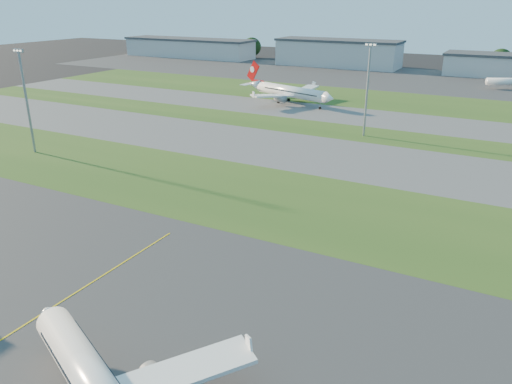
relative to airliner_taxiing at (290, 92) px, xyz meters
The scene contains 16 objects.
grass_strip_a 92.26m from the airliner_taxiing, 75.29° to the right, with size 300.00×34.00×0.01m, color #284B19.
taxiway_a 60.97m from the airliner_taxiing, 67.38° to the right, with size 300.00×32.00×0.01m, color #515154.
grass_strip_b 39.19m from the airliner_taxiing, 53.08° to the right, with size 300.00×18.00×0.01m, color #284B19.
taxiway_b 25.50m from the airliner_taxiing, 21.33° to the right, with size 300.00×26.00×0.01m, color #515154.
grass_strip_c 33.71m from the airliner_taxiing, 45.57° to the left, with size 300.00×40.00×0.01m, color #284B19.
apron_far 87.18m from the airliner_taxiing, 74.41° to the left, with size 400.00×80.00×0.01m, color #333335.
yellow_line 144.03m from the airliner_taxiing, 78.63° to the right, with size 0.25×60.00×0.02m, color gold.
airliner_taxiing is the anchor object (origin of this frame).
light_mast_west 95.14m from the airliner_taxiing, 109.52° to the right, with size 3.20×0.70×25.80m.
light_mast_centre 51.76m from the airliner_taxiing, 40.79° to the right, with size 3.20×0.70×25.80m.
hangar_far_west 170.29m from the airliner_taxiing, 138.03° to the left, with size 91.80×23.00×12.20m.
hangar_west 115.94m from the airliner_taxiing, 100.74° to the left, with size 71.40×23.00×15.20m.
tree_far_west 209.42m from the airliner_taxiing, 142.71° to the left, with size 11.00×11.00×12.00m.
tree_west 155.29m from the airliner_taxiing, 123.90° to the left, with size 12.10×12.10×13.20m.
tree_mid_west 124.92m from the airliner_taxiing, 88.44° to the left, with size 9.90×9.90×10.80m.
tree_mid_east 142.74m from the airliner_taxiing, 63.63° to the left, with size 11.55×11.55×12.60m.
Camera 1 is at (53.65, -30.10, 37.07)m, focal length 35.00 mm.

